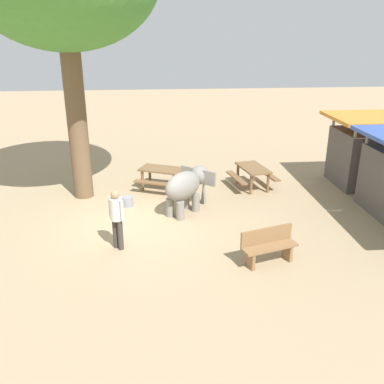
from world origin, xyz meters
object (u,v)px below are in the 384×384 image
Objects in this scene: elephant at (187,186)px; feed_bucket at (127,201)px; person_handler at (117,215)px; picnic_table_far at (253,172)px; picnic_table_near at (162,174)px; market_stall_orange at (362,154)px; wooden_bench at (268,245)px.

feed_bucket is at bearing 113.90° from elephant.
person_handler reaches higher than picnic_table_far.
person_handler is 4.50× the size of feed_bucket.
picnic_table_near and picnic_table_far have the same top height.
elephant is at bearing -73.53° from market_stall_orange.
person_handler reaches higher than feed_bucket.
market_stall_orange is (-1.93, 6.52, 0.28)m from elephant.
elephant is at bearing -0.00° from person_handler.
wooden_bench is 5.87m from picnic_table_near.
picnic_table_far reaches higher than feed_bucket.
picnic_table_far is at bearing -5.73° from person_handler.
person_handler is at bearing -32.93° from wooden_bench.
feed_bucket is at bearing 39.90° from person_handler.
person_handler is at bearing 121.30° from picnic_table_far.
wooden_bench reaches higher than picnic_table_near.
feed_bucket is (-2.82, 0.09, -0.79)m from person_handler.
elephant is 2.21m from picnic_table_near.
elephant is 1.04× the size of picnic_table_far.
wooden_bench is 0.58× the size of market_stall_orange.
person_handler is 1.11× the size of wooden_bench.
picnic_table_near is 3.26m from picnic_table_far.
market_stall_orange is (-0.01, 3.99, 0.55)m from picnic_table_far.
elephant is 6.81m from market_stall_orange.
market_stall_orange is at bearing -157.37° from picnic_table_near.
picnic_table_far is at bearing -89.80° from market_stall_orange.
picnic_table_near is 7.28m from market_stall_orange.
picnic_table_far is at bearing 106.50° from feed_bucket.
person_handler reaches higher than elephant.
wooden_bench is at bearing 42.89° from feed_bucket.
picnic_table_near is 0.78× the size of market_stall_orange.
picnic_table_far is (-4.12, 4.50, -0.36)m from person_handler.
feed_bucket is (-0.61, -1.88, -0.70)m from elephant.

